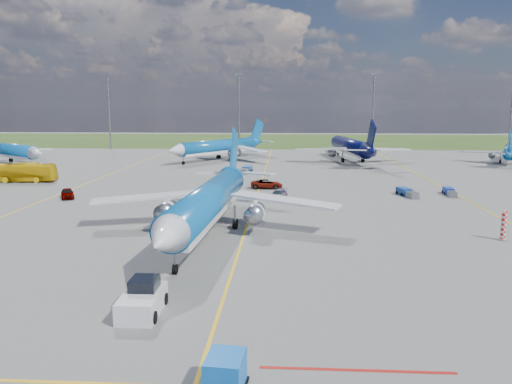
# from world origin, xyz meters

# --- Properties ---
(ground) EXTENTS (400.00, 400.00, 0.00)m
(ground) POSITION_xyz_m (0.00, 0.00, 0.00)
(ground) COLOR #5C5C5A
(ground) RESTS_ON ground
(grass_strip) EXTENTS (400.00, 80.00, 0.01)m
(grass_strip) POSITION_xyz_m (0.00, 150.00, 0.00)
(grass_strip) COLOR #2D4719
(grass_strip) RESTS_ON ground
(taxiway_lines) EXTENTS (60.25, 160.00, 0.02)m
(taxiway_lines) POSITION_xyz_m (0.17, 27.70, 0.01)
(taxiway_lines) COLOR gold
(taxiway_lines) RESTS_ON ground
(floodlight_masts) EXTENTS (202.20, 0.50, 22.70)m
(floodlight_masts) POSITION_xyz_m (10.00, 110.00, 12.56)
(floodlight_masts) COLOR slate
(floodlight_masts) RESTS_ON ground
(warning_post) EXTENTS (0.50, 0.50, 3.00)m
(warning_post) POSITION_xyz_m (26.00, 8.00, 1.50)
(warning_post) COLOR red
(warning_post) RESTS_ON ground
(bg_jet_nw) EXTENTS (42.94, 40.84, 8.96)m
(bg_jet_nw) POSITION_xyz_m (-60.06, 69.10, 0.00)
(bg_jet_nw) COLOR #0B57A0
(bg_jet_nw) RESTS_ON ground
(bg_jet_nnw) EXTENTS (43.01, 45.32, 9.46)m
(bg_jet_nnw) POSITION_xyz_m (-12.16, 79.31, 0.00)
(bg_jet_nnw) COLOR #0B57A0
(bg_jet_nnw) RESTS_ON ground
(bg_jet_n) EXTENTS (34.13, 42.17, 10.17)m
(bg_jet_n) POSITION_xyz_m (19.78, 79.43, 0.00)
(bg_jet_n) COLOR #070C40
(bg_jet_n) RESTS_ON ground
(bg_jet_ne) EXTENTS (33.33, 36.94, 7.90)m
(bg_jet_ne) POSITION_xyz_m (56.67, 78.11, 0.00)
(bg_jet_ne) COLOR #0B57A0
(bg_jet_ne) RESTS_ON ground
(main_airliner) EXTENTS (31.56, 40.17, 10.08)m
(main_airliner) POSITION_xyz_m (-3.73, 8.79, 0.00)
(main_airliner) COLOR #0B57A0
(main_airliner) RESTS_ON ground
(pushback_tug) EXTENTS (2.42, 6.37, 2.15)m
(pushback_tug) POSITION_xyz_m (-4.95, -11.50, 0.87)
(pushback_tug) COLOR silver
(pushback_tug) RESTS_ON ground
(uld_container) EXTENTS (1.92, 2.31, 1.72)m
(uld_container) POSITION_xyz_m (1.49, -20.13, 0.86)
(uld_container) COLOR blue
(uld_container) RESTS_ON ground
(apron_bus) EXTENTS (12.15, 3.44, 3.35)m
(apron_bus) POSITION_xyz_m (-42.12, 42.37, 1.67)
(apron_bus) COLOR #E5B70D
(apron_bus) RESTS_ON ground
(service_car_a) EXTENTS (3.43, 4.59, 1.45)m
(service_car_a) POSITION_xyz_m (-27.31, 27.64, 0.73)
(service_car_a) COLOR #999999
(service_car_a) RESTS_ON ground
(service_car_b) EXTENTS (5.25, 2.55, 1.44)m
(service_car_b) POSITION_xyz_m (1.23, 37.98, 0.72)
(service_car_b) COLOR #999999
(service_car_b) RESTS_ON ground
(service_car_c) EXTENTS (3.00, 4.71, 1.27)m
(service_car_c) POSITION_xyz_m (3.25, 29.14, 0.64)
(service_car_c) COLOR #999999
(service_car_c) RESTS_ON ground
(baggage_tug_w) EXTENTS (1.55, 4.58, 1.01)m
(baggage_tug_w) POSITION_xyz_m (28.85, 33.49, 0.47)
(baggage_tug_w) COLOR navy
(baggage_tug_w) RESTS_ON ground
(baggage_tug_c) EXTENTS (2.09, 5.34, 1.17)m
(baggage_tug_c) POSITION_xyz_m (-3.61, 56.90, 0.55)
(baggage_tug_c) COLOR #194F97
(baggage_tug_c) RESTS_ON ground
(baggage_tug_e) EXTENTS (2.47, 5.07, 1.10)m
(baggage_tug_e) POSITION_xyz_m (22.23, 32.25, 0.52)
(baggage_tug_e) COLOR navy
(baggage_tug_e) RESTS_ON ground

